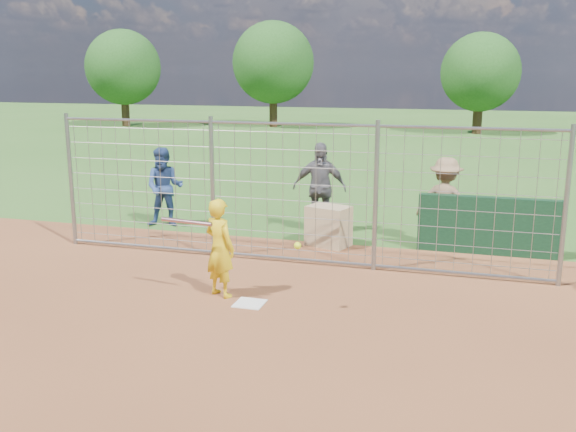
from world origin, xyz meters
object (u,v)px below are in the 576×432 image
(bystander_a, at_px, (165,187))
(bystander_c, at_px, (445,202))
(batter, at_px, (220,248))
(bystander_b, at_px, (319,188))
(equipment_bin, at_px, (329,226))

(bystander_a, bearing_deg, bystander_c, -13.53)
(batter, xyz_separation_m, bystander_c, (3.12, 3.95, 0.12))
(bystander_b, bearing_deg, equipment_bin, -72.74)
(bystander_a, height_order, bystander_c, bystander_c)
(batter, relative_size, bystander_a, 0.87)
(batter, height_order, equipment_bin, batter)
(equipment_bin, bearing_deg, bystander_b, 130.98)
(bystander_a, xyz_separation_m, bystander_b, (3.42, 0.40, 0.09))
(batter, height_order, bystander_c, bystander_c)
(bystander_b, distance_m, equipment_bin, 1.21)
(bystander_b, xyz_separation_m, bystander_c, (2.61, -0.33, -0.09))
(batter, height_order, bystander_a, bystander_a)
(bystander_b, height_order, bystander_c, bystander_b)
(bystander_c, xyz_separation_m, equipment_bin, (-2.18, -0.64, -0.48))
(bystander_a, height_order, bystander_b, bystander_b)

